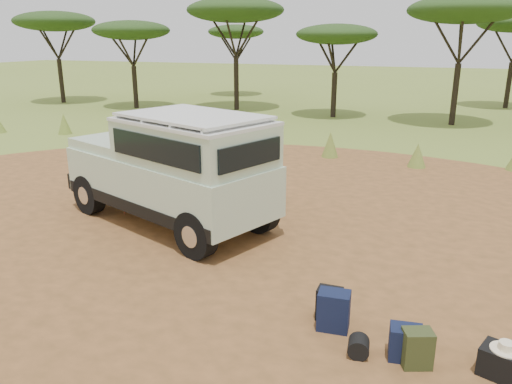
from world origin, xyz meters
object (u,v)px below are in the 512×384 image
(duffel_navy, at_px, (405,343))
(backpack_navy, at_px, (334,311))
(backpack_olive, at_px, (417,349))
(safari_vehicle, at_px, (173,171))
(hard_case, at_px, (504,364))
(backpack_black, at_px, (329,304))
(walking_staff, at_px, (123,190))

(duffel_navy, bearing_deg, backpack_navy, 153.44)
(backpack_olive, bearing_deg, duffel_navy, 122.57)
(backpack_navy, bearing_deg, backpack_olive, -26.33)
(safari_vehicle, height_order, backpack_navy, safari_vehicle)
(safari_vehicle, height_order, hard_case, safari_vehicle)
(hard_case, bearing_deg, duffel_navy, -157.12)
(hard_case, bearing_deg, backpack_navy, -167.67)
(safari_vehicle, height_order, backpack_olive, safari_vehicle)
(hard_case, bearing_deg, backpack_black, -173.08)
(safari_vehicle, distance_m, duffel_navy, 6.41)
(walking_staff, xyz_separation_m, hard_case, (7.87, -3.17, -0.50))
(backpack_black, relative_size, duffel_navy, 1.08)
(walking_staff, distance_m, hard_case, 8.50)
(safari_vehicle, xyz_separation_m, backpack_olive, (5.53, -3.45, -0.99))
(walking_staff, distance_m, duffel_navy, 7.44)
(safari_vehicle, xyz_separation_m, backpack_black, (4.21, -2.73, -0.99))
(hard_case, bearing_deg, walking_staff, 178.16)
(safari_vehicle, bearing_deg, duffel_navy, -10.90)
(walking_staff, relative_size, backpack_black, 2.93)
(walking_staff, bearing_deg, hard_case, -58.12)
(backpack_navy, distance_m, hard_case, 2.25)
(backpack_black, relative_size, hard_case, 0.93)
(walking_staff, distance_m, backpack_black, 6.14)
(backpack_olive, height_order, hard_case, backpack_olive)
(safari_vehicle, bearing_deg, backpack_black, -12.01)
(duffel_navy, bearing_deg, backpack_black, 144.96)
(walking_staff, relative_size, backpack_navy, 2.50)
(backpack_olive, height_order, duffel_navy, backpack_olive)
(backpack_olive, distance_m, duffel_navy, 0.19)
(duffel_navy, bearing_deg, walking_staff, 146.79)
(walking_staff, height_order, hard_case, walking_staff)
(backpack_navy, bearing_deg, duffel_navy, -24.02)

